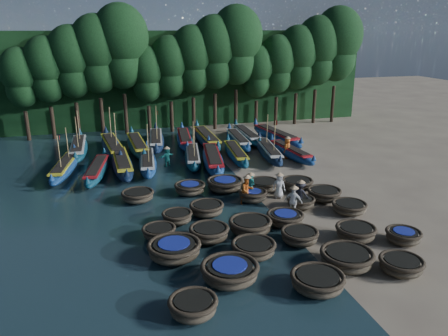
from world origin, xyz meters
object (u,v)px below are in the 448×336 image
object	(u,v)px
coracle_4	(401,265)
long_boat_4	(193,157)
long_boat_5	(213,159)
long_boat_11	(137,146)
fisherman_0	(279,185)
fisherman_4	(294,200)
coracle_15	(177,217)
coracle_22	(225,184)
coracle_23	(263,185)
coracle_24	(297,184)
long_boat_13	(184,139)
coracle_20	(138,196)
fisherman_2	(247,190)
coracle_6	(254,248)
coracle_2	(317,281)
coracle_17	(253,195)
long_boat_12	(156,140)
long_boat_8	(291,152)
fisherman_3	(300,194)
long_boat_16	(247,135)
coracle_1	(230,272)
long_boat_14	(206,138)
coracle_10	(159,232)
long_boat_15	(238,140)
coracle_21	(190,188)
coracle_7	(300,236)
coracle_12	(250,226)
long_boat_0	(65,167)
coracle_3	(347,258)
fisherman_5	(167,156)
coracle_0	(193,306)
long_boat_17	(276,136)
long_boat_6	(236,154)
coracle_18	(301,202)
long_boat_9	(78,148)
long_boat_7	(268,151)
coracle_13	(285,218)
long_boat_2	(122,163)
coracle_14	(349,207)
long_boat_3	(148,162)
coracle_11	(209,233)

from	to	relation	value
coracle_4	long_boat_4	bearing A→B (deg)	106.10
long_boat_5	long_boat_11	world-z (taller)	long_boat_5
fisherman_0	fisherman_4	distance (m)	2.80
coracle_15	coracle_22	xyz separation A→B (m)	(3.89, 4.12, 0.08)
fisherman_0	coracle_23	bearing A→B (deg)	130.65
coracle_24	long_boat_13	bearing A→B (deg)	109.77
coracle_20	fisherman_2	world-z (taller)	fisherman_2
coracle_6	long_boat_11	world-z (taller)	long_boat_11
long_boat_11	coracle_2	bearing A→B (deg)	-79.86
coracle_22	fisherman_0	world-z (taller)	fisherman_0
coracle_17	long_boat_12	distance (m)	15.45
long_boat_8	fisherman_3	distance (m)	10.50
coracle_22	long_boat_16	distance (m)	13.54
coracle_1	long_boat_14	world-z (taller)	long_boat_14
coracle_15	long_boat_8	size ratio (longest dim) A/B	0.24
coracle_10	long_boat_15	distance (m)	19.06
coracle_4	coracle_21	xyz separation A→B (m)	(-6.99, 11.86, 0.02)
coracle_7	coracle_21	world-z (taller)	coracle_21
long_boat_4	coracle_12	bearing A→B (deg)	-79.07
coracle_22	long_boat_0	distance (m)	12.24
coracle_3	long_boat_0	xyz separation A→B (m)	(-12.97, 17.26, 0.06)
fisherman_5	coracle_0	bearing A→B (deg)	54.38
coracle_6	long_boat_15	bearing A→B (deg)	74.63
long_boat_17	long_boat_6	bearing A→B (deg)	-147.77
coracle_18	long_boat_9	xyz separation A→B (m)	(-13.15, 15.68, 0.19)
coracle_12	long_boat_7	world-z (taller)	long_boat_7
long_boat_6	fisherman_0	world-z (taller)	fisherman_0
coracle_0	coracle_18	distance (m)	11.77
coracle_18	coracle_2	bearing A→B (deg)	-110.82
long_boat_7	coracle_10	bearing A→B (deg)	-122.87
long_boat_4	long_boat_14	size ratio (longest dim) A/B	0.82
coracle_23	long_boat_4	size ratio (longest dim) A/B	0.35
coracle_13	long_boat_14	xyz separation A→B (m)	(-0.08, 17.92, 0.18)
coracle_24	long_boat_2	bearing A→B (deg)	145.65
coracle_14	fisherman_3	size ratio (longest dim) A/B	1.13
coracle_24	fisherman_4	size ratio (longest dim) A/B	1.30
coracle_24	long_boat_4	distance (m)	9.63
long_boat_3	fisherman_4	bearing A→B (deg)	-52.10
coracle_1	coracle_4	distance (m)	7.53
long_boat_5	long_boat_13	world-z (taller)	long_boat_5
coracle_11	long_boat_8	distance (m)	16.07
coracle_15	coracle_17	bearing A→B (deg)	20.49
long_boat_15	coracle_6	bearing A→B (deg)	-101.08
long_boat_9	coracle_12	bearing A→B (deg)	-62.74
long_boat_16	coracle_7	bearing A→B (deg)	-99.67
long_boat_0	long_boat_11	xyz separation A→B (m)	(5.66, 4.67, 0.05)
coracle_13	long_boat_3	xyz separation A→B (m)	(-6.08, 12.16, 0.09)
long_boat_6	fisherman_4	bearing A→B (deg)	-85.08
long_boat_12	coracle_3	bearing A→B (deg)	-69.81
fisherman_2	long_boat_7	bearing A→B (deg)	49.79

